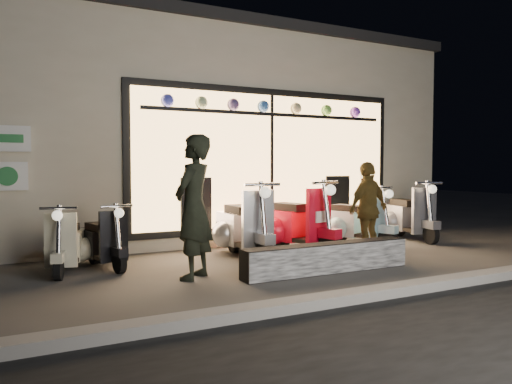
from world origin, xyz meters
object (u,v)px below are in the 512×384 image
scooter_silver (242,227)px  man (194,207)px  woman (368,209)px  graffiti_barrier (327,258)px  scooter_red (292,224)px

scooter_silver → man: size_ratio=0.86×
scooter_silver → woman: woman is taller
graffiti_barrier → man: (-1.74, 0.49, 0.73)m
scooter_silver → woman: (1.77, -1.00, 0.30)m
scooter_red → woman: size_ratio=1.07×
graffiti_barrier → woman: 1.60m
scooter_red → man: bearing=-164.5°
graffiti_barrier → woman: (1.31, 0.72, 0.56)m
scooter_silver → scooter_red: size_ratio=0.98×
scooter_red → man: (-2.23, -1.23, 0.46)m
graffiti_barrier → woman: woman is taller
scooter_silver → scooter_red: (0.95, -0.01, 0.00)m
graffiti_barrier → scooter_silver: size_ratio=1.58×
graffiti_barrier → scooter_red: scooter_red is taller
scooter_silver → man: man is taller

